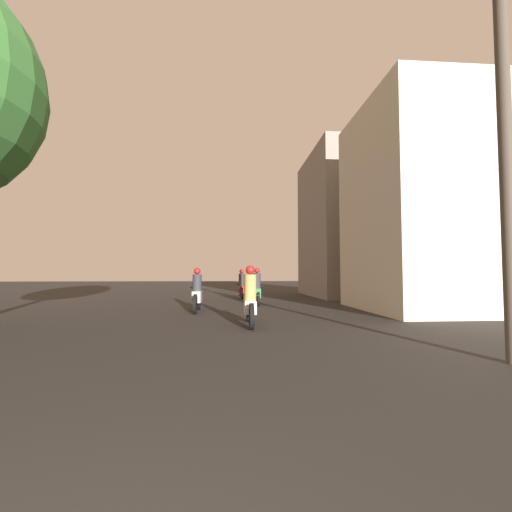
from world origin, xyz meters
TOP-DOWN VIEW (x-y plane):
  - motorcycle_white at (1.20, 8.30)m, footprint 0.60×2.03m
  - motorcycle_silver at (-0.50, 11.70)m, footprint 0.60×2.05m
  - motorcycle_green at (1.87, 14.43)m, footprint 0.60×2.07m
  - motorcycle_red at (1.32, 18.16)m, footprint 0.60×2.02m
  - building_right_near at (8.27, 11.42)m, footprint 5.39×5.52m
  - building_right_far at (7.96, 19.68)m, footprint 4.88×7.19m
  - utility_pole_near at (4.94, 4.19)m, footprint 1.60×0.20m

SIDE VIEW (x-z plane):
  - motorcycle_white at x=1.20m, z-range -0.16..1.42m
  - motorcycle_silver at x=-0.50m, z-range -0.15..1.41m
  - motorcycle_red at x=1.32m, z-range -0.16..1.43m
  - motorcycle_green at x=1.87m, z-range -0.16..1.45m
  - utility_pole_near at x=4.94m, z-range 0.16..6.62m
  - building_right_near at x=8.27m, z-range 0.00..7.65m
  - building_right_far at x=7.96m, z-range 0.00..8.65m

